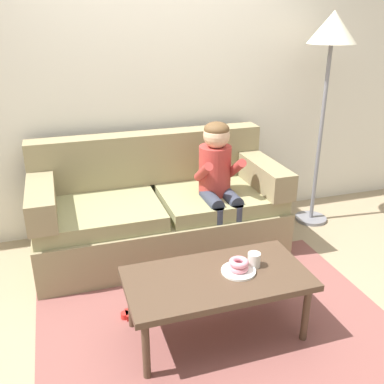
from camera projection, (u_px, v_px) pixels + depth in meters
ground at (204, 301)px, 3.04m from camera, size 10.00×10.00×0.00m
wall_back at (152, 73)px, 3.73m from camera, size 8.00×0.10×2.80m
area_rug at (217, 323)px, 2.82m from camera, size 2.25×1.61×0.01m
couch at (158, 211)px, 3.62m from camera, size 2.00×0.90×0.94m
coffee_table at (217, 282)px, 2.59m from camera, size 1.10×0.56×0.43m
person_child at (218, 177)px, 3.44m from camera, size 0.34×0.58×1.10m
plate at (238, 271)px, 2.61m from camera, size 0.21×0.21×0.01m
donut at (239, 267)px, 2.60m from camera, size 0.16×0.16×0.04m
donut_second at (239, 262)px, 2.59m from camera, size 0.14×0.14×0.04m
mug at (254, 260)px, 2.66m from camera, size 0.08×0.08×0.09m
toy_controller at (138, 313)px, 2.88m from camera, size 0.23×0.09×0.05m
floor_lamp at (331, 45)px, 3.62m from camera, size 0.41×0.41×1.90m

